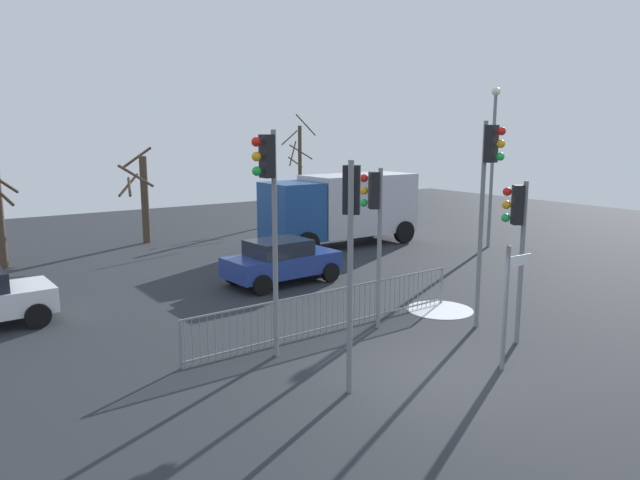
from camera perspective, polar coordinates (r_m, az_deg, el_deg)
name	(u,v)px	position (r m, az deg, el deg)	size (l,w,h in m)	color
ground_plane	(427,375)	(12.64, 10.32, -12.69)	(60.00, 60.00, 0.00)	#26282D
traffic_light_foreground_left	(374,212)	(14.60, 5.25, 2.71)	(0.52, 0.41, 4.07)	slate
traffic_light_rear_left	(269,194)	(12.53, -4.99, 4.46)	(0.57, 0.32, 4.98)	slate
traffic_light_foreground_right	(488,179)	(15.04, 15.97, 5.66)	(0.36, 0.56, 5.20)	slate
traffic_light_rear_right	(517,225)	(14.25, 18.51, 1.34)	(0.48, 0.45, 3.84)	slate
traffic_light_mid_left	(351,224)	(10.90, 3.03, 1.54)	(0.46, 0.47, 4.43)	slate
direction_sign_post	(508,300)	(12.85, 17.72, -5.56)	(0.79, 0.09, 2.65)	slate
pedestrian_guard_railing	(332,309)	(14.86, 1.20, -6.72)	(8.17, 0.42, 1.07)	slate
car_blue_near	(281,260)	(19.47, -3.75, -1.99)	(3.90, 2.13, 1.47)	navy
delivery_truck	(342,206)	(25.96, 2.14, 3.29)	(7.07, 2.75, 3.10)	silver
street_lamp	(493,151)	(26.39, 16.38, 8.26)	(0.36, 0.36, 6.80)	slate
bare_tree_left	(300,168)	(34.20, -1.99, 6.93)	(1.63, 1.89, 5.96)	#473828
bare_tree_right	(143,196)	(27.66, -16.77, 4.11)	(1.82, 2.33, 4.30)	#473828
snow_patch_kerb	(440,310)	(17.02, 11.54, -6.63)	(1.84, 1.84, 0.01)	white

